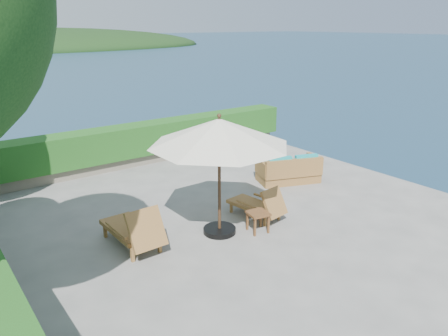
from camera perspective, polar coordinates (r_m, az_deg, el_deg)
ground at (r=10.66m, az=1.28°, el=-7.01°), size 12.00×12.00×0.00m
foundation at (r=11.41m, az=1.23°, el=-14.07°), size 12.00×12.00×3.00m
ocean at (r=12.25m, az=1.18°, el=-19.79°), size 600.00×600.00×0.00m
offshore_island at (r=150.97m, az=-25.58°, el=13.84°), size 126.00×57.60×12.60m
planter_wall_far at (r=15.11m, az=-11.87°, el=1.10°), size 12.00×0.60×0.36m
hedge_far at (r=14.93m, az=-12.04°, el=3.55°), size 12.40×0.90×1.00m
patio_umbrella at (r=9.32m, az=-0.63°, el=4.54°), size 4.02×4.02×2.77m
lounge_left at (r=9.52m, az=-11.65°, el=-7.80°), size 0.85×1.82×1.04m
lounge_right at (r=10.75m, az=4.59°, el=-4.72°), size 0.82×1.57×0.87m
side_table at (r=10.05m, az=4.46°, el=-6.23°), size 0.53×0.53×0.48m
wicker_loveseat at (r=13.27m, az=8.50°, el=-0.38°), size 2.03×1.52×0.90m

